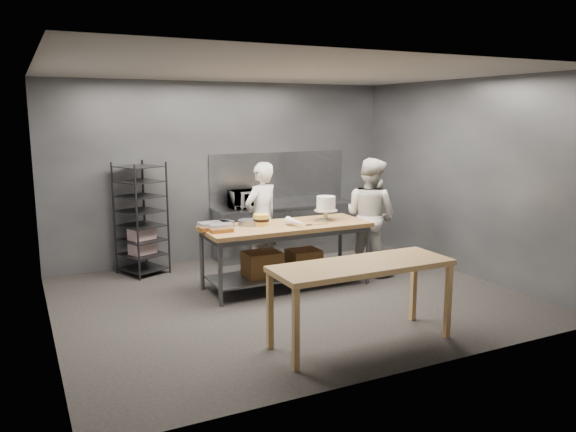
# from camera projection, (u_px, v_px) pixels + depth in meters

# --- Properties ---
(ground) EXTENTS (6.00, 6.00, 0.00)m
(ground) POSITION_uv_depth(u_px,v_px,m) (290.00, 298.00, 7.65)
(ground) COLOR black
(ground) RESTS_ON ground
(back_wall) EXTENTS (6.00, 0.04, 3.00)m
(back_wall) POSITION_uv_depth(u_px,v_px,m) (225.00, 171.00, 9.59)
(back_wall) COLOR #4C4F54
(back_wall) RESTS_ON ground
(work_table) EXTENTS (2.40, 0.90, 0.92)m
(work_table) POSITION_uv_depth(u_px,v_px,m) (284.00, 248.00, 8.03)
(work_table) COLOR olive
(work_table) RESTS_ON ground
(near_counter) EXTENTS (2.00, 0.70, 0.90)m
(near_counter) POSITION_uv_depth(u_px,v_px,m) (362.00, 271.00, 6.01)
(near_counter) COLOR olive
(near_counter) RESTS_ON ground
(back_counter) EXTENTS (2.60, 0.60, 0.90)m
(back_counter) POSITION_uv_depth(u_px,v_px,m) (286.00, 230.00, 9.93)
(back_counter) COLOR slate
(back_counter) RESTS_ON ground
(splashback_panel) EXTENTS (2.60, 0.02, 0.90)m
(splashback_panel) POSITION_uv_depth(u_px,v_px,m) (279.00, 177.00, 10.03)
(splashback_panel) COLOR slate
(splashback_panel) RESTS_ON back_counter
(speed_rack) EXTENTS (0.81, 0.83, 1.75)m
(speed_rack) POSITION_uv_depth(u_px,v_px,m) (141.00, 220.00, 8.69)
(speed_rack) COLOR black
(speed_rack) RESTS_ON ground
(chef_behind) EXTENTS (0.75, 0.62, 1.75)m
(chef_behind) POSITION_uv_depth(u_px,v_px,m) (261.00, 218.00, 8.69)
(chef_behind) COLOR silver
(chef_behind) RESTS_ON ground
(chef_right) EXTENTS (0.95, 1.06, 1.81)m
(chef_right) POSITION_uv_depth(u_px,v_px,m) (370.00, 216.00, 8.72)
(chef_right) COLOR silver
(chef_right) RESTS_ON ground
(microwave) EXTENTS (0.54, 0.37, 0.30)m
(microwave) POSITION_uv_depth(u_px,v_px,m) (246.00, 199.00, 9.50)
(microwave) COLOR black
(microwave) RESTS_ON back_counter
(frosted_cake_stand) EXTENTS (0.34, 0.34, 0.36)m
(frosted_cake_stand) POSITION_uv_depth(u_px,v_px,m) (326.00, 205.00, 8.24)
(frosted_cake_stand) COLOR #B4A890
(frosted_cake_stand) RESTS_ON work_table
(layer_cake) EXTENTS (0.22, 0.22, 0.16)m
(layer_cake) POSITION_uv_depth(u_px,v_px,m) (261.00, 220.00, 7.90)
(layer_cake) COLOR #E6BF49
(layer_cake) RESTS_ON work_table
(cake_pans) EXTENTS (0.86, 0.34, 0.07)m
(cake_pans) POSITION_uv_depth(u_px,v_px,m) (227.00, 224.00, 7.80)
(cake_pans) COLOR gray
(cake_pans) RESTS_ON work_table
(piping_bag) EXTENTS (0.21, 0.40, 0.12)m
(piping_bag) POSITION_uv_depth(u_px,v_px,m) (296.00, 222.00, 7.82)
(piping_bag) COLOR silver
(piping_bag) RESTS_ON work_table
(offset_spatula) EXTENTS (0.36, 0.02, 0.02)m
(offset_spatula) POSITION_uv_depth(u_px,v_px,m) (314.00, 225.00, 7.94)
(offset_spatula) COLOR slate
(offset_spatula) RESTS_ON work_table
(pastry_clamshells) EXTENTS (0.40, 0.39, 0.11)m
(pastry_clamshells) POSITION_uv_depth(u_px,v_px,m) (215.00, 227.00, 7.52)
(pastry_clamshells) COLOR #A85C21
(pastry_clamshells) RESTS_ON work_table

